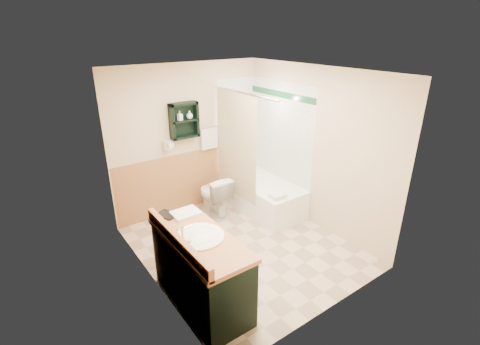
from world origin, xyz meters
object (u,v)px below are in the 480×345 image
object	(u,v)px
hair_dryer	(167,145)
soap_bottle_a	(180,118)
bathtub	(262,195)
vanity_book	(161,210)
vanity	(201,270)
toilet	(214,195)
soap_bottle_b	(190,116)
wall_shelf	(184,120)

from	to	relation	value
hair_dryer	soap_bottle_a	size ratio (longest dim) A/B	1.67
bathtub	vanity_book	bearing A→B (deg)	-160.38
vanity	vanity_book	world-z (taller)	vanity_book
vanity_book	soap_bottle_a	size ratio (longest dim) A/B	1.61
toilet	soap_bottle_a	xyz separation A→B (m)	(-0.34, 0.36, 1.26)
vanity_book	soap_bottle_a	world-z (taller)	soap_bottle_a
soap_bottle_a	soap_bottle_b	size ratio (longest dim) A/B	1.15
vanity	bathtub	size ratio (longest dim) A/B	0.89
hair_dryer	soap_bottle_b	xyz separation A→B (m)	(0.39, -0.03, 0.41)
wall_shelf	bathtub	bearing A→B (deg)	-33.46
wall_shelf	toilet	xyz separation A→B (m)	(0.27, -0.36, -1.21)
toilet	soap_bottle_b	bearing A→B (deg)	-62.29
toilet	vanity_book	size ratio (longest dim) A/B	2.97
vanity	soap_bottle_b	world-z (taller)	soap_bottle_b
hair_dryer	vanity_book	world-z (taller)	hair_dryer
wall_shelf	soap_bottle_b	distance (m)	0.11
vanity_book	soap_bottle_b	distance (m)	1.94
hair_dryer	soap_bottle_b	size ratio (longest dim) A/B	1.92
bathtub	toilet	world-z (taller)	toilet
wall_shelf	soap_bottle_a	bearing A→B (deg)	-176.05
wall_shelf	vanity	world-z (taller)	wall_shelf
vanity	soap_bottle_b	bearing A→B (deg)	63.60
vanity_book	toilet	bearing A→B (deg)	13.56
wall_shelf	toilet	size ratio (longest dim) A/B	0.80
hair_dryer	vanity	world-z (taller)	hair_dryer
soap_bottle_a	toilet	bearing A→B (deg)	-46.46
vanity	bathtub	distance (m)	2.34
wall_shelf	toilet	bearing A→B (deg)	-53.57
bathtub	soap_bottle_a	world-z (taller)	soap_bottle_a
toilet	wall_shelf	bearing A→B (deg)	-51.88
hair_dryer	soap_bottle_a	bearing A→B (deg)	-7.51
wall_shelf	bathtub	xyz separation A→B (m)	(1.03, -0.68, -1.30)
wall_shelf	bathtub	world-z (taller)	wall_shelf
hair_dryer	vanity	size ratio (longest dim) A/B	0.18
bathtub	soap_bottle_b	size ratio (longest dim) A/B	11.98
soap_bottle_a	vanity	bearing A→B (deg)	-112.45
toilet	vanity_book	distance (m)	1.81
bathtub	soap_bottle_a	xyz separation A→B (m)	(-1.10, 0.67, 1.35)
wall_shelf	hair_dryer	xyz separation A→B (m)	(-0.30, 0.02, -0.35)
hair_dryer	soap_bottle_a	world-z (taller)	soap_bottle_a
toilet	vanity_book	bearing A→B (deg)	40.23
hair_dryer	toilet	bearing A→B (deg)	-34.34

